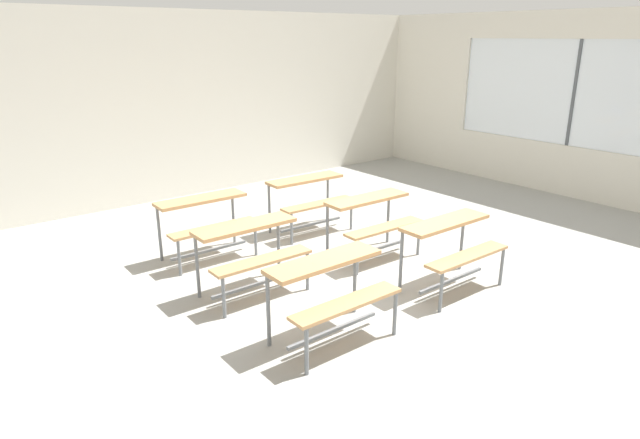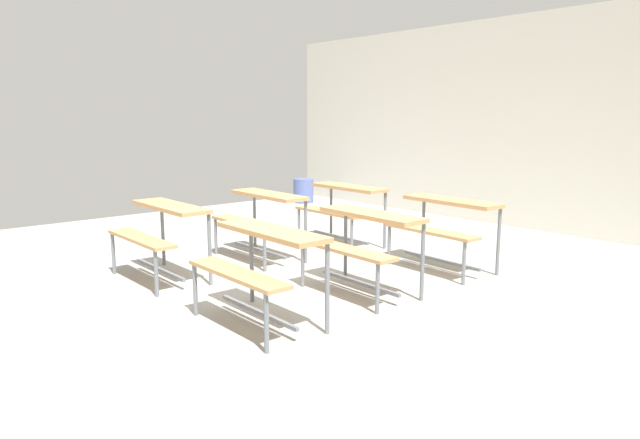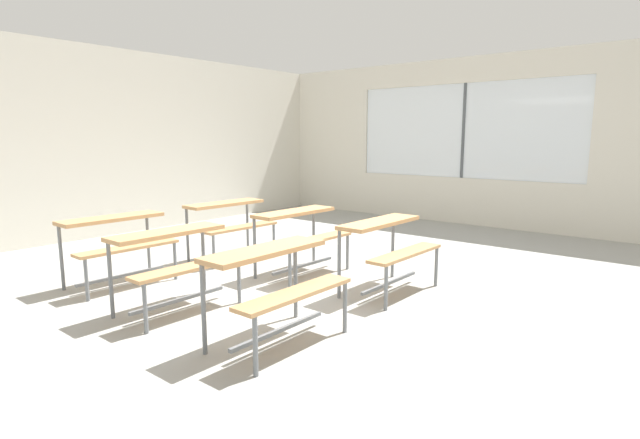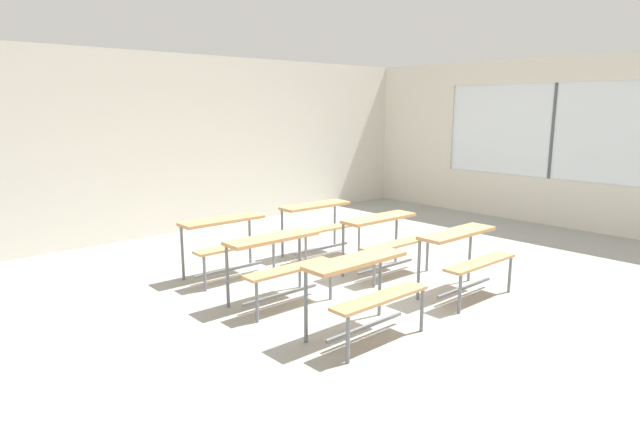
{
  "view_description": "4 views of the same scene",
  "coord_description": "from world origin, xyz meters",
  "px_view_note": "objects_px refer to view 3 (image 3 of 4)",
  "views": [
    {
      "loc": [
        -3.9,
        -3.98,
        2.6
      ],
      "look_at": [
        -0.32,
        0.5,
        0.66
      ],
      "focal_mm": 30.57,
      "sensor_mm": 36.0,
      "label": 1
    },
    {
      "loc": [
        4.08,
        -3.15,
        1.6
      ],
      "look_at": [
        -0.8,
        1.12,
        0.43
      ],
      "focal_mm": 32.28,
      "sensor_mm": 36.0,
      "label": 2
    },
    {
      "loc": [
        -3.8,
        -3.3,
        1.6
      ],
      "look_at": [
        0.28,
        0.03,
        0.72
      ],
      "focal_mm": 28.0,
      "sensor_mm": 36.0,
      "label": 3
    },
    {
      "loc": [
        -4.63,
        -3.95,
        2.14
      ],
      "look_at": [
        -0.07,
        1.12,
        0.7
      ],
      "focal_mm": 30.16,
      "sensor_mm": 36.0,
      "label": 4
    }
  ],
  "objects_px": {
    "desk_bench_r1c1": "(301,226)",
    "desk_bench_r2c1": "(230,216)",
    "desk_bench_r0c1": "(388,239)",
    "desk_bench_r1c0": "(175,251)",
    "desk_bench_r0c0": "(275,273)",
    "desk_bench_r2c0": "(118,234)"
  },
  "relations": [
    {
      "from": "desk_bench_r1c1",
      "to": "desk_bench_r2c1",
      "type": "height_order",
      "value": "same"
    },
    {
      "from": "desk_bench_r0c1",
      "to": "desk_bench_r1c0",
      "type": "height_order",
      "value": "same"
    },
    {
      "from": "desk_bench_r0c0",
      "to": "desk_bench_r1c1",
      "type": "xyz_separation_m",
      "value": [
        1.63,
        1.17,
        0.0
      ]
    },
    {
      "from": "desk_bench_r2c0",
      "to": "desk_bench_r0c0",
      "type": "bearing_deg",
      "value": -89.68
    },
    {
      "from": "desk_bench_r0c1",
      "to": "desk_bench_r1c1",
      "type": "height_order",
      "value": "same"
    },
    {
      "from": "desk_bench_r0c0",
      "to": "desk_bench_r2c0",
      "type": "relative_size",
      "value": 0.99
    },
    {
      "from": "desk_bench_r0c1",
      "to": "desk_bench_r1c1",
      "type": "relative_size",
      "value": 0.99
    },
    {
      "from": "desk_bench_r0c0",
      "to": "desk_bench_r1c0",
      "type": "distance_m",
      "value": 1.24
    },
    {
      "from": "desk_bench_r1c1",
      "to": "desk_bench_r2c0",
      "type": "relative_size",
      "value": 1.0
    },
    {
      "from": "desk_bench_r1c1",
      "to": "desk_bench_r2c1",
      "type": "distance_m",
      "value": 1.23
    },
    {
      "from": "desk_bench_r1c1",
      "to": "desk_bench_r2c1",
      "type": "bearing_deg",
      "value": 92.57
    },
    {
      "from": "desk_bench_r0c1",
      "to": "desk_bench_r2c1",
      "type": "bearing_deg",
      "value": 92.18
    },
    {
      "from": "desk_bench_r1c0",
      "to": "desk_bench_r2c0",
      "type": "bearing_deg",
      "value": 86.34
    },
    {
      "from": "desk_bench_r1c0",
      "to": "desk_bench_r2c0",
      "type": "xyz_separation_m",
      "value": [
        0.09,
        1.18,
        0.0
      ]
    },
    {
      "from": "desk_bench_r0c0",
      "to": "desk_bench_r2c0",
      "type": "height_order",
      "value": "same"
    },
    {
      "from": "desk_bench_r2c0",
      "to": "desk_bench_r2c1",
      "type": "distance_m",
      "value": 1.57
    },
    {
      "from": "desk_bench_r0c0",
      "to": "desk_bench_r1c0",
      "type": "relative_size",
      "value": 1.0
    },
    {
      "from": "desk_bench_r2c1",
      "to": "desk_bench_r2c0",
      "type": "bearing_deg",
      "value": -178.0
    },
    {
      "from": "desk_bench_r0c0",
      "to": "desk_bench_r1c1",
      "type": "height_order",
      "value": "same"
    },
    {
      "from": "desk_bench_r0c0",
      "to": "desk_bench_r0c1",
      "type": "relative_size",
      "value": 1.0
    },
    {
      "from": "desk_bench_r1c0",
      "to": "desk_bench_r2c1",
      "type": "bearing_deg",
      "value": 35.89
    },
    {
      "from": "desk_bench_r0c0",
      "to": "desk_bench_r2c0",
      "type": "distance_m",
      "value": 2.41
    }
  ]
}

